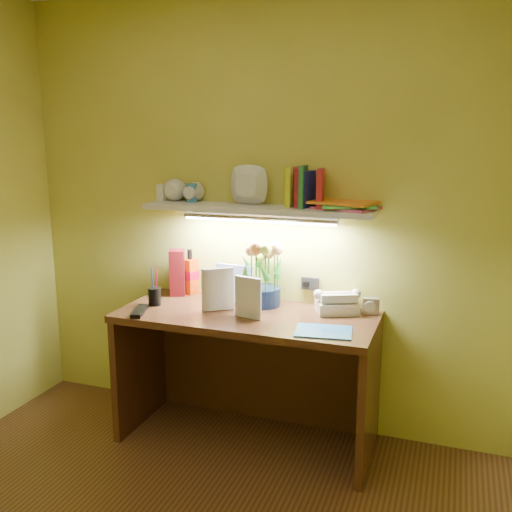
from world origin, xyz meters
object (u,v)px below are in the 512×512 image
at_px(flower_bouquet, 262,274).
at_px(desk_clock, 371,306).
at_px(telephone, 337,301).
at_px(whisky_bottle, 190,272).
at_px(desk, 247,378).

height_order(flower_bouquet, desk_clock, flower_bouquet).
distance_m(telephone, whisky_bottle, 0.92).
relative_size(desk_clock, whisky_bottle, 0.32).
relative_size(telephone, whisky_bottle, 0.79).
xyz_separation_m(flower_bouquet, whisky_bottle, (-0.49, 0.08, -0.04)).
bearing_deg(flower_bouquet, whisky_bottle, 171.08).
bearing_deg(whisky_bottle, desk_clock, -1.86).
bearing_deg(flower_bouquet, desk, -100.00).
relative_size(flower_bouquet, desk_clock, 4.07).
xyz_separation_m(flower_bouquet, desk_clock, (0.60, 0.04, -0.14)).
xyz_separation_m(desk, desk_clock, (0.64, 0.22, 0.42)).
bearing_deg(whisky_bottle, telephone, -4.48).
bearing_deg(desk_clock, telephone, -179.90).
distance_m(desk, flower_bouquet, 0.58).
bearing_deg(whisky_bottle, desk, -28.92).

